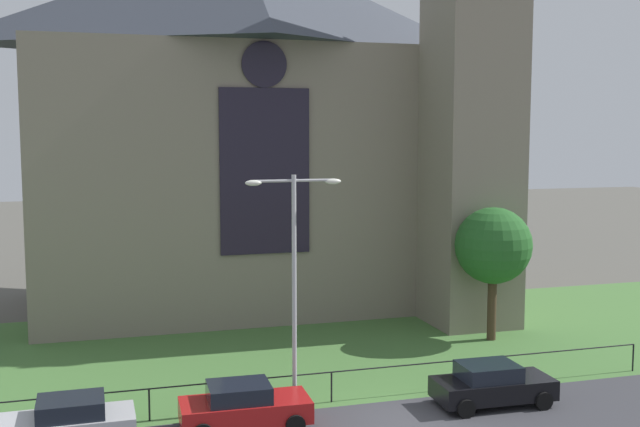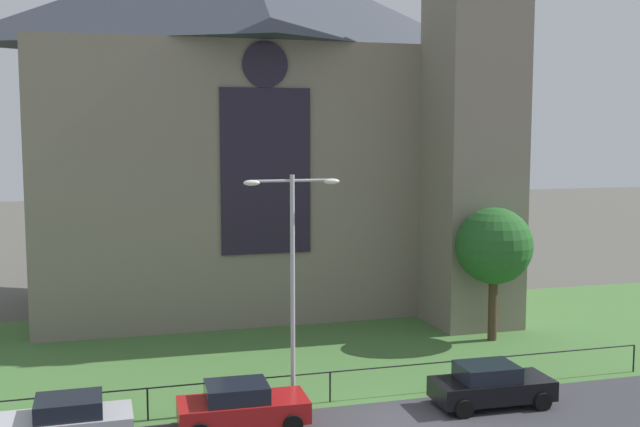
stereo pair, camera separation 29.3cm
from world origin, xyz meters
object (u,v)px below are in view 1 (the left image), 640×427
church_building (257,120)px  parked_car_red (244,406)px  streetlamp_near (294,261)px  parked_car_black (492,384)px  tree_right_near (493,246)px  parked_car_silver (66,423)px

church_building → parked_car_red: (-4.24, -17.85, -9.53)m
parked_car_red → streetlamp_near: bearing=36.2°
church_building → parked_car_black: bearing=-75.9°
tree_right_near → parked_car_black: bearing=-118.8°
tree_right_near → parked_car_red: (-13.05, -7.36, -3.64)m
streetlamp_near → church_building: bearing=82.5°
tree_right_near → streetlamp_near: bearing=-151.6°
church_building → streetlamp_near: size_ratio=3.18×
parked_car_silver → parked_car_black: size_ratio=0.99×
streetlamp_near → parked_car_black: size_ratio=1.92×
church_building → parked_car_red: bearing=-103.4°
church_building → streetlamp_near: (-2.16, -16.43, -5.07)m
church_building → tree_right_near: (8.81, -10.49, -5.88)m
parked_car_silver → parked_car_red: size_ratio=0.99×
tree_right_near → streetlamp_near: 12.50m
parked_car_red → church_building: bearing=78.5°
church_building → parked_car_silver: (-9.73, -17.74, -9.53)m
tree_right_near → parked_car_silver: (-18.54, -7.25, -3.64)m
parked_car_silver → parked_car_red: bearing=178.5°
church_building → parked_car_red: size_ratio=6.11×
streetlamp_near → parked_car_red: streetlamp_near is taller
church_building → parked_car_red: church_building is taller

